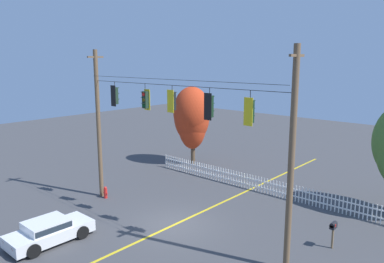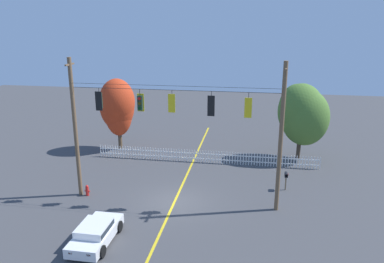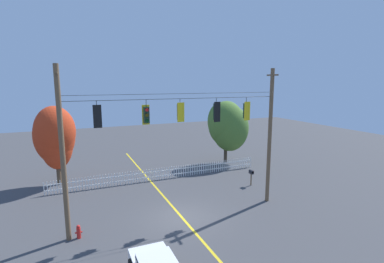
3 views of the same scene
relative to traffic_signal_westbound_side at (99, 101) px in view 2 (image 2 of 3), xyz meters
name	(u,v)px [view 2 (image 2 of 3)]	position (x,y,z in m)	size (l,w,h in m)	color
ground	(175,202)	(4.73, 0.01, -6.60)	(80.00, 80.00, 0.00)	#424244
lane_centerline_stripe	(175,202)	(4.73, 0.01, -6.60)	(0.16, 36.00, 0.01)	gold
signal_support_span	(174,133)	(4.73, 0.01, -1.87)	(13.32, 1.10, 9.27)	brown
traffic_signal_westbound_side	(99,101)	(0.00, 0.00, 0.00)	(0.43, 0.38, 1.42)	black
traffic_signal_northbound_secondary	(140,103)	(2.64, 0.02, -0.05)	(0.43, 0.38, 1.43)	black
traffic_signal_northbound_primary	(172,103)	(4.66, 0.00, 0.03)	(0.43, 0.38, 1.36)	black
traffic_signal_southbound_primary	(211,105)	(7.07, 0.00, -0.05)	(0.43, 0.38, 1.49)	black
traffic_signal_eastbound_side	(248,107)	(9.26, 0.00, -0.08)	(0.43, 0.38, 1.50)	black
white_picket_fence	(205,157)	(5.78, 7.42, -6.08)	(18.41, 0.06, 1.05)	white
autumn_maple_near_fence	(117,105)	(-2.44, 9.52, -2.48)	(3.21, 2.97, 6.52)	brown
autumn_maple_mid	(302,113)	(13.51, 9.67, -2.58)	(4.21, 3.49, 6.49)	#473828
parked_car	(95,233)	(1.57, -5.38, -6.00)	(1.92, 3.98, 1.15)	white
fire_hydrant	(87,190)	(-1.29, -0.05, -6.23)	(0.38, 0.22, 0.76)	red
roadside_mailbox	(286,176)	(12.02, 3.07, -5.54)	(0.25, 0.44, 1.31)	brown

